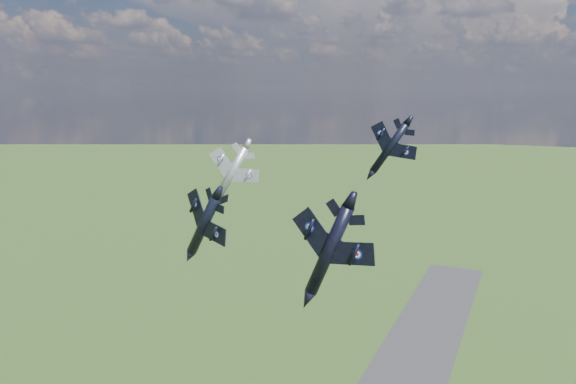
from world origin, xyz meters
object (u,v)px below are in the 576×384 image
at_px(jet_lead_navy, 204,225).
at_px(jet_high_navy, 389,148).
at_px(jet_right_navy, 329,250).
at_px(jet_left_silver, 231,174).

bearing_deg(jet_lead_navy, jet_high_navy, 78.58).
height_order(jet_lead_navy, jet_right_navy, jet_right_navy).
xyz_separation_m(jet_right_navy, jet_left_silver, (-28.84, 30.23, 2.25)).
height_order(jet_high_navy, jet_left_silver, jet_high_navy).
relative_size(jet_right_navy, jet_high_navy, 1.04).
xyz_separation_m(jet_high_navy, jet_left_silver, (-24.67, -12.53, -4.30)).
bearing_deg(jet_right_navy, jet_high_navy, 98.36).
relative_size(jet_right_navy, jet_left_silver, 1.02).
relative_size(jet_lead_navy, jet_left_silver, 1.09).
distance_m(jet_lead_navy, jet_right_navy, 27.59).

